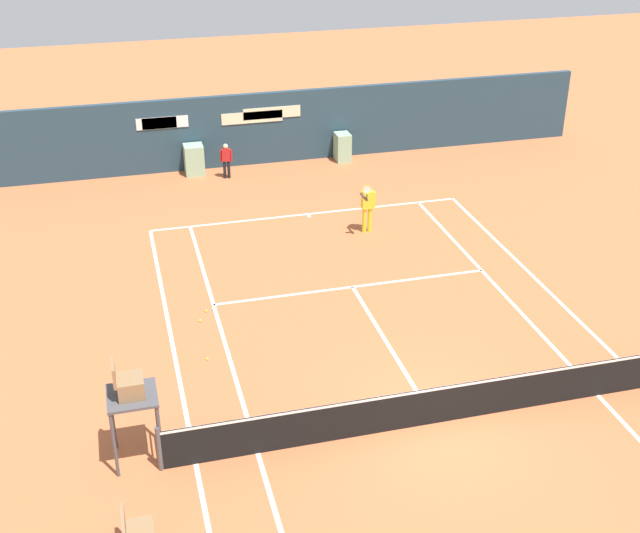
% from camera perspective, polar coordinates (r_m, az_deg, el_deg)
% --- Properties ---
extents(ground_plane, '(80.00, 80.00, 0.01)m').
position_cam_1_polar(ground_plane, '(19.37, 7.26, -9.47)').
color(ground_plane, '#BC6038').
extents(tennis_net, '(12.10, 0.10, 1.07)m').
position_cam_1_polar(tennis_net, '(18.65, 8.00, -9.24)').
color(tennis_net, '#4C4C51').
rests_on(tennis_net, ground_plane).
extents(sponsor_back_wall, '(25.00, 1.02, 2.79)m').
position_cam_1_polar(sponsor_back_wall, '(32.86, -3.18, 9.34)').
color(sponsor_back_wall, '#233D4C').
rests_on(sponsor_back_wall, ground_plane).
extents(umpire_chair, '(1.00, 1.00, 2.41)m').
position_cam_1_polar(umpire_chair, '(17.29, -12.74, -8.47)').
color(umpire_chair, '#47474C').
rests_on(umpire_chair, ground_plane).
extents(player_on_baseline, '(0.64, 0.70, 1.87)m').
position_cam_1_polar(player_on_baseline, '(26.91, 3.25, 4.25)').
color(player_on_baseline, yellow).
rests_on(player_on_baseline, ground_plane).
extents(ball_kid_left_post, '(0.45, 0.21, 1.34)m').
position_cam_1_polar(ball_kid_left_post, '(31.56, -6.40, 7.32)').
color(ball_kid_left_post, black).
rests_on(ball_kid_left_post, ground_plane).
extents(tennis_ball_near_service_line, '(0.07, 0.07, 0.07)m').
position_cam_1_polar(tennis_ball_near_service_line, '(22.52, -8.15, -3.66)').
color(tennis_ball_near_service_line, '#CCE033').
rests_on(tennis_ball_near_service_line, ground_plane).
extents(tennis_ball_by_sideline, '(0.07, 0.07, 0.07)m').
position_cam_1_polar(tennis_ball_by_sideline, '(20.94, -7.67, -6.24)').
color(tennis_ball_by_sideline, '#CCE033').
rests_on(tennis_ball_by_sideline, ground_plane).
extents(tennis_ball_mid_court, '(0.07, 0.07, 0.07)m').
position_cam_1_polar(tennis_ball_mid_court, '(22.93, -7.75, -3.01)').
color(tennis_ball_mid_court, '#CCE033').
rests_on(tennis_ball_mid_court, ground_plane).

